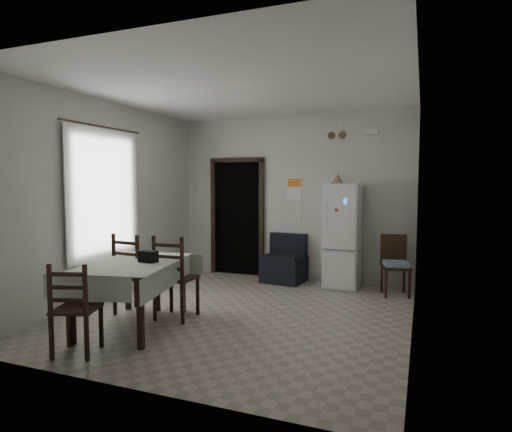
{
  "coord_description": "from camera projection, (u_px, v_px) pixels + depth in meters",
  "views": [
    {
      "loc": [
        2.18,
        -5.07,
        1.7
      ],
      "look_at": [
        0.0,
        0.5,
        1.25
      ],
      "focal_mm": 30.0,
      "sensor_mm": 36.0,
      "label": 1
    }
  ],
  "objects": [
    {
      "name": "ceiling",
      "position": [
        242.0,
        89.0,
        5.41
      ],
      "size": [
        4.2,
        4.5,
        0.02
      ],
      "primitive_type": null,
      "color": "white",
      "rests_on": "ground"
    },
    {
      "name": "navy_seat",
      "position": [
        284.0,
        258.0,
        7.4
      ],
      "size": [
        0.75,
        0.73,
        0.82
      ],
      "primitive_type": null,
      "rotation": [
        0.0,
        0.0,
        -0.11
      ],
      "color": "black",
      "rests_on": "ground"
    },
    {
      "name": "fridge",
      "position": [
        342.0,
        236.0,
        7.01
      ],
      "size": [
        0.56,
        0.56,
        1.7
      ],
      "primitive_type": null,
      "rotation": [
        0.0,
        0.0,
        -0.01
      ],
      "color": "white",
      "rests_on": "ground"
    },
    {
      "name": "curtain",
      "position": [
        104.0,
        194.0,
        6.07
      ],
      "size": [
        0.02,
        1.45,
        1.85
      ],
      "primitive_type": "cube",
      "color": "white",
      "rests_on": "ground"
    },
    {
      "name": "dining_chair_far_right",
      "position": [
        176.0,
        277.0,
        5.4
      ],
      "size": [
        0.47,
        0.47,
        1.07
      ],
      "primitive_type": null,
      "rotation": [
        0.0,
        0.0,
        3.17
      ],
      "color": "black",
      "rests_on": "ground"
    },
    {
      "name": "calendar",
      "position": [
        294.0,
        188.0,
        7.57
      ],
      "size": [
        0.28,
        0.02,
        0.4
      ],
      "primitive_type": "cube",
      "color": "white",
      "rests_on": "ground"
    },
    {
      "name": "vent_right",
      "position": [
        342.0,
        135.0,
        7.19
      ],
      "size": [
        0.12,
        0.03,
        0.12
      ],
      "primitive_type": "cylinder",
      "rotation": [
        1.57,
        0.0,
        0.0
      ],
      "color": "brown",
      "rests_on": "ground"
    },
    {
      "name": "tan_cone",
      "position": [
        337.0,
        178.0,
        6.88
      ],
      "size": [
        0.21,
        0.21,
        0.17
      ],
      "primitive_type": "cone",
      "rotation": [
        0.0,
        0.0,
        -0.04
      ],
      "color": "tan",
      "rests_on": "fridge"
    },
    {
      "name": "wall_front",
      "position": [
        131.0,
        215.0,
        3.43
      ],
      "size": [
        4.2,
        0.02,
        2.9
      ],
      "primitive_type": null,
      "color": "silver",
      "rests_on": "ground"
    },
    {
      "name": "dining_table",
      "position": [
        133.0,
        295.0,
        5.07
      ],
      "size": [
        1.26,
        1.66,
        0.78
      ],
      "primitive_type": null,
      "rotation": [
        0.0,
        0.0,
        0.2
      ],
      "color": "#A6B99E",
      "rests_on": "ground"
    },
    {
      "name": "black_bag",
      "position": [
        148.0,
        256.0,
        5.05
      ],
      "size": [
        0.22,
        0.15,
        0.14
      ],
      "primitive_type": "cube",
      "rotation": [
        0.0,
        0.0,
        -0.1
      ],
      "color": "black",
      "rests_on": "dining_table"
    },
    {
      "name": "calendar_image",
      "position": [
        294.0,
        183.0,
        7.55
      ],
      "size": [
        0.24,
        0.01,
        0.14
      ],
      "primitive_type": "cube",
      "color": "orange",
      "rests_on": "ground"
    },
    {
      "name": "light_switch",
      "position": [
        300.0,
        218.0,
        7.57
      ],
      "size": [
        0.08,
        0.02,
        0.12
      ],
      "primitive_type": "cube",
      "color": "beige",
      "rests_on": "ground"
    },
    {
      "name": "vent_left",
      "position": [
        331.0,
        136.0,
        7.26
      ],
      "size": [
        0.12,
        0.03,
        0.12
      ],
      "primitive_type": "cylinder",
      "rotation": [
        1.57,
        0.0,
        0.0
      ],
      "color": "brown",
      "rests_on": "ground"
    },
    {
      "name": "doorway",
      "position": [
        242.0,
        217.0,
        8.21
      ],
      "size": [
        1.06,
        0.52,
        2.22
      ],
      "color": "black",
      "rests_on": "ground"
    },
    {
      "name": "dining_chair_near_head",
      "position": [
        76.0,
        308.0,
        4.26
      ],
      "size": [
        0.51,
        0.51,
        0.94
      ],
      "primitive_type": null,
      "rotation": [
        0.0,
        0.0,
        3.48
      ],
      "color": "black",
      "rests_on": "ground"
    },
    {
      "name": "window_recess",
      "position": [
        98.0,
        194.0,
        6.11
      ],
      "size": [
        0.1,
        1.2,
        1.6
      ],
      "primitive_type": "cube",
      "color": "silver",
      "rests_on": "ground"
    },
    {
      "name": "curtain_rod",
      "position": [
        103.0,
        127.0,
        5.99
      ],
      "size": [
        0.02,
        1.6,
        0.02
      ],
      "primitive_type": "cylinder",
      "rotation": [
        1.57,
        0.0,
        0.0
      ],
      "color": "black",
      "rests_on": "ground"
    },
    {
      "name": "wall_right",
      "position": [
        415.0,
        206.0,
        4.76
      ],
      "size": [
        0.02,
        4.5,
        2.9
      ],
      "primitive_type": null,
      "color": "silver",
      "rests_on": "ground"
    },
    {
      "name": "dining_chair_far_left",
      "position": [
        136.0,
        273.0,
        5.6
      ],
      "size": [
        0.49,
        0.49,
        1.07
      ],
      "primitive_type": null,
      "rotation": [
        0.0,
        0.0,
        3.06
      ],
      "color": "black",
      "rests_on": "ground"
    },
    {
      "name": "ground",
      "position": [
        242.0,
        313.0,
        5.63
      ],
      "size": [
        4.5,
        4.5,
        0.0
      ],
      "primitive_type": "plane",
      "color": "#AFA38E",
      "rests_on": "ground"
    },
    {
      "name": "corner_chair",
      "position": [
        396.0,
        266.0,
        6.5
      ],
      "size": [
        0.49,
        0.49,
        0.92
      ],
      "primitive_type": null,
      "rotation": [
        0.0,
        0.0,
        0.26
      ],
      "color": "black",
      "rests_on": "ground"
    },
    {
      "name": "wall_back",
      "position": [
        292.0,
        198.0,
        7.61
      ],
      "size": [
        4.2,
        0.02,
        2.9
      ],
      "primitive_type": null,
      "color": "silver",
      "rests_on": "ground"
    },
    {
      "name": "emergency_light",
      "position": [
        371.0,
        132.0,
        7.0
      ],
      "size": [
        0.25,
        0.07,
        0.09
      ],
      "primitive_type": "cube",
      "color": "white",
      "rests_on": "ground"
    },
    {
      "name": "wall_left",
      "position": [
        111.0,
        201.0,
        6.28
      ],
      "size": [
        0.02,
        4.5,
        2.9
      ],
      "primitive_type": null,
      "color": "silver",
      "rests_on": "ground"
    }
  ]
}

